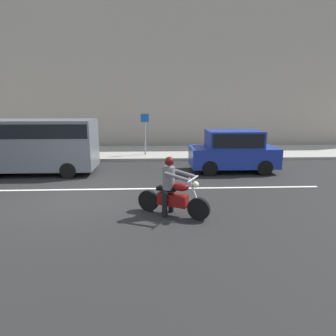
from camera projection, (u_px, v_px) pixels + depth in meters
name	position (u px, v px, depth m)	size (l,w,h in m)	color
ground_plane	(76.00, 198.00, 9.48)	(80.00, 80.00, 0.00)	black
sidewalk_slab	(111.00, 153.00, 17.26)	(40.00, 4.40, 0.14)	#99968E
building_facade	(116.00, 74.00, 19.52)	(40.00, 1.40, 9.60)	#A89E8E
lane_marking_stripe	(66.00, 190.00, 10.33)	(18.00, 0.14, 0.01)	silver
motorcycle_with_rider_gray	(172.00, 192.00, 7.91)	(1.91, 1.14, 1.61)	black
parked_van_slate_gray	(36.00, 143.00, 12.36)	(4.89, 1.96, 2.28)	slate
parked_hatchback_cobalt_blue	(233.00, 150.00, 12.86)	(3.72, 1.76, 1.80)	navy
street_sign_post	(145.00, 130.00, 16.03)	(0.44, 0.08, 2.25)	gray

